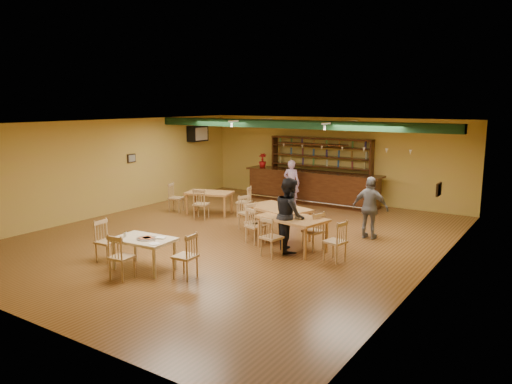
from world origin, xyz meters
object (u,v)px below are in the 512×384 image
Objects in this scene: patron_bar at (291,183)px; patron_right_a at (290,215)px; dining_table_a at (209,203)px; dining_table_d at (292,233)px; bar_counter at (312,187)px; near_table at (144,254)px; dining_table_b at (278,223)px.

patron_bar is 5.26m from patron_right_a.
patron_bar is 0.90× the size of patron_right_a.
dining_table_d reaches higher than dining_table_a.
bar_counter is 3.17× the size of patron_bar.
bar_counter is 3.96× the size of near_table.
dining_table_b is (3.31, -1.26, 0.06)m from dining_table_a.
dining_table_d is 0.91× the size of patron_right_a.
patron_bar is (-1.74, 3.80, 0.38)m from dining_table_b.
dining_table_b is 1.04× the size of dining_table_d.
dining_table_a is at bearing -119.80° from bar_counter.
patron_bar reaches higher than dining_table_d.
near_table is (-1.94, -2.98, -0.06)m from dining_table_d.
patron_bar reaches higher than dining_table_b.
dining_table_b is 1.05m from dining_table_d.
patron_bar is at bearing 41.03° from dining_table_a.
patron_right_a is at bearing -43.97° from dining_table_a.
bar_counter reaches higher than dining_table_d.
dining_table_b is at bearing 108.05° from patron_bar.
bar_counter reaches higher than dining_table_b.
near_table is at bearing -111.91° from dining_table_d.
near_table is 0.80× the size of patron_bar.
bar_counter is 3.13× the size of dining_table_d.
bar_counter is 3.02× the size of dining_table_b.
dining_table_d is (0.81, -0.68, -0.01)m from dining_table_b.
dining_table_b is at bearing 4.46° from patron_right_a.
dining_table_d is at bearing -42.51° from dining_table_a.
dining_table_b is 3.83m from near_table.
patron_bar is (-2.55, 4.48, 0.39)m from dining_table_d.
patron_right_a is at bearing 112.36° from patron_bar.
dining_table_b is (1.37, -4.63, -0.15)m from bar_counter.
dining_table_a is at bearing 176.54° from dining_table_b.
bar_counter is 5.74m from dining_table_d.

